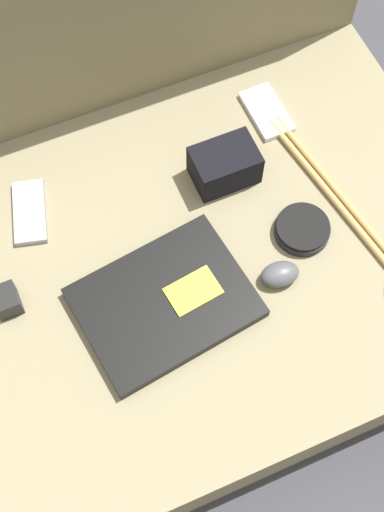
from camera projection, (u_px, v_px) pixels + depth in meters
name	position (u px, v px, depth m)	size (l,w,h in m)	color
ground_plane	(192.00, 293.00, 1.42)	(8.00, 8.00, 0.00)	#38383D
couch_seat	(192.00, 278.00, 1.35)	(1.06, 0.76, 0.16)	#847A5B
couch_backrest	(93.00, 21.00, 1.35)	(1.06, 0.20, 0.57)	#756B4C
laptop	(165.00, 302.00, 1.24)	(0.32, 0.26, 0.03)	black
computer_mouse	(280.00, 274.00, 1.25)	(0.08, 0.06, 0.04)	#4C4C51
speaker_puck	(302.00, 229.00, 1.30)	(0.10, 0.10, 0.03)	black
phone_silver	(30.00, 212.00, 1.32)	(0.09, 0.14, 0.01)	#99999E
phone_black	(267.00, 112.00, 1.41)	(0.07, 0.12, 0.01)	silver
camera_pouch	(225.00, 165.00, 1.33)	(0.12, 0.08, 0.07)	black
charger_brick	(7.00, 301.00, 1.23)	(0.04, 0.05, 0.04)	black
drumstick_pair	(331.00, 190.00, 1.34)	(0.09, 0.38, 0.01)	tan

